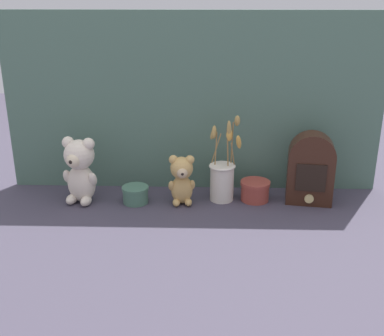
{
  "coord_description": "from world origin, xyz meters",
  "views": [
    {
      "loc": [
        0.05,
        -1.69,
        0.78
      ],
      "look_at": [
        0.0,
        0.02,
        0.14
      ],
      "focal_mm": 45.0,
      "sensor_mm": 36.0,
      "label": 1
    }
  ],
  "objects_px": {
    "flower_vase": "(222,177)",
    "decorative_tin_short": "(136,194)",
    "vintage_radio": "(311,168)",
    "teddy_bear_large": "(80,169)",
    "teddy_bear_medium": "(182,179)",
    "decorative_tin_tall": "(255,191)"
  },
  "relations": [
    {
      "from": "flower_vase",
      "to": "decorative_tin_short",
      "type": "bearing_deg",
      "value": -174.22
    },
    {
      "from": "decorative_tin_short",
      "to": "vintage_radio",
      "type": "bearing_deg",
      "value": 1.91
    },
    {
      "from": "teddy_bear_large",
      "to": "teddy_bear_medium",
      "type": "height_order",
      "value": "teddy_bear_large"
    },
    {
      "from": "teddy_bear_medium",
      "to": "vintage_radio",
      "type": "height_order",
      "value": "vintage_radio"
    },
    {
      "from": "decorative_tin_short",
      "to": "teddy_bear_medium",
      "type": "bearing_deg",
      "value": -2.08
    },
    {
      "from": "teddy_bear_large",
      "to": "decorative_tin_tall",
      "type": "height_order",
      "value": "teddy_bear_large"
    },
    {
      "from": "decorative_tin_short",
      "to": "teddy_bear_large",
      "type": "bearing_deg",
      "value": -179.63
    },
    {
      "from": "teddy_bear_medium",
      "to": "vintage_radio",
      "type": "relative_size",
      "value": 0.7
    },
    {
      "from": "teddy_bear_large",
      "to": "decorative_tin_tall",
      "type": "relative_size",
      "value": 2.25
    },
    {
      "from": "teddy_bear_medium",
      "to": "decorative_tin_tall",
      "type": "height_order",
      "value": "teddy_bear_medium"
    },
    {
      "from": "teddy_bear_large",
      "to": "decorative_tin_short",
      "type": "bearing_deg",
      "value": 0.37
    },
    {
      "from": "vintage_radio",
      "to": "decorative_tin_tall",
      "type": "relative_size",
      "value": 2.41
    },
    {
      "from": "teddy_bear_large",
      "to": "vintage_radio",
      "type": "bearing_deg",
      "value": 1.54
    },
    {
      "from": "teddy_bear_large",
      "to": "decorative_tin_short",
      "type": "height_order",
      "value": "teddy_bear_large"
    },
    {
      "from": "teddy_bear_large",
      "to": "vintage_radio",
      "type": "distance_m",
      "value": 0.88
    },
    {
      "from": "teddy_bear_medium",
      "to": "decorative_tin_tall",
      "type": "xyz_separation_m",
      "value": [
        0.28,
        0.04,
        -0.06
      ]
    },
    {
      "from": "vintage_radio",
      "to": "decorative_tin_tall",
      "type": "distance_m",
      "value": 0.23
    },
    {
      "from": "vintage_radio",
      "to": "decorative_tin_tall",
      "type": "height_order",
      "value": "vintage_radio"
    },
    {
      "from": "teddy_bear_large",
      "to": "teddy_bear_medium",
      "type": "bearing_deg",
      "value": -0.77
    },
    {
      "from": "teddy_bear_large",
      "to": "teddy_bear_medium",
      "type": "relative_size",
      "value": 1.33
    },
    {
      "from": "teddy_bear_large",
      "to": "decorative_tin_short",
      "type": "relative_size",
      "value": 2.53
    },
    {
      "from": "flower_vase",
      "to": "decorative_tin_tall",
      "type": "xyz_separation_m",
      "value": [
        0.13,
        -0.0,
        -0.06
      ]
    }
  ]
}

